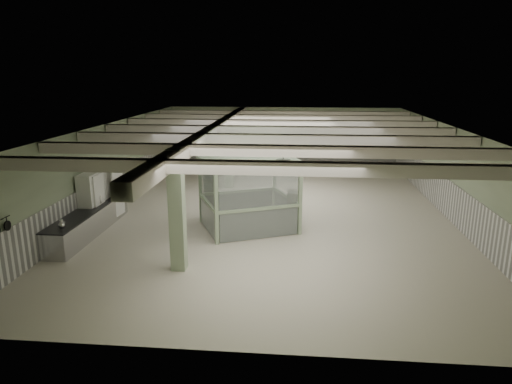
# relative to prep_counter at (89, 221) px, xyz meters

# --- Properties ---
(floor) EXTENTS (20.00, 20.00, 0.00)m
(floor) POSITION_rel_prep_counter_xyz_m (6.54, 3.25, -0.46)
(floor) COLOR silver
(floor) RESTS_ON ground
(ceiling) EXTENTS (14.00, 20.00, 0.02)m
(ceiling) POSITION_rel_prep_counter_xyz_m (6.54, 3.25, 3.14)
(ceiling) COLOR beige
(ceiling) RESTS_ON wall_back
(wall_back) EXTENTS (14.00, 0.02, 3.60)m
(wall_back) POSITION_rel_prep_counter_xyz_m (6.54, 13.25, 1.34)
(wall_back) COLOR #ACBE98
(wall_back) RESTS_ON floor
(wall_front) EXTENTS (14.00, 0.02, 3.60)m
(wall_front) POSITION_rel_prep_counter_xyz_m (6.54, -6.75, 1.34)
(wall_front) COLOR #ACBE98
(wall_front) RESTS_ON floor
(wall_left) EXTENTS (0.02, 20.00, 3.60)m
(wall_left) POSITION_rel_prep_counter_xyz_m (-0.46, 3.25, 1.34)
(wall_left) COLOR #ACBE98
(wall_left) RESTS_ON floor
(wall_right) EXTENTS (0.02, 20.00, 3.60)m
(wall_right) POSITION_rel_prep_counter_xyz_m (13.54, 3.25, 1.34)
(wall_right) COLOR #ACBE98
(wall_right) RESTS_ON floor
(wainscot_left) EXTENTS (0.05, 19.90, 1.50)m
(wainscot_left) POSITION_rel_prep_counter_xyz_m (-0.43, 3.25, 0.29)
(wainscot_left) COLOR white
(wainscot_left) RESTS_ON floor
(wainscot_right) EXTENTS (0.05, 19.90, 1.50)m
(wainscot_right) POSITION_rel_prep_counter_xyz_m (13.52, 3.25, 0.29)
(wainscot_right) COLOR white
(wainscot_right) RESTS_ON floor
(wainscot_back) EXTENTS (13.90, 0.05, 1.50)m
(wainscot_back) POSITION_rel_prep_counter_xyz_m (6.54, 13.23, 0.29)
(wainscot_back) COLOR white
(wainscot_back) RESTS_ON floor
(girder) EXTENTS (0.45, 19.90, 0.40)m
(girder) POSITION_rel_prep_counter_xyz_m (4.04, 3.25, 2.92)
(girder) COLOR silver
(girder) RESTS_ON ceiling
(beam_a) EXTENTS (13.90, 0.35, 0.32)m
(beam_a) POSITION_rel_prep_counter_xyz_m (6.54, -4.25, 2.96)
(beam_a) COLOR silver
(beam_a) RESTS_ON ceiling
(beam_b) EXTENTS (13.90, 0.35, 0.32)m
(beam_b) POSITION_rel_prep_counter_xyz_m (6.54, -1.75, 2.96)
(beam_b) COLOR silver
(beam_b) RESTS_ON ceiling
(beam_c) EXTENTS (13.90, 0.35, 0.32)m
(beam_c) POSITION_rel_prep_counter_xyz_m (6.54, 0.75, 2.96)
(beam_c) COLOR silver
(beam_c) RESTS_ON ceiling
(beam_d) EXTENTS (13.90, 0.35, 0.32)m
(beam_d) POSITION_rel_prep_counter_xyz_m (6.54, 3.25, 2.96)
(beam_d) COLOR silver
(beam_d) RESTS_ON ceiling
(beam_e) EXTENTS (13.90, 0.35, 0.32)m
(beam_e) POSITION_rel_prep_counter_xyz_m (6.54, 5.75, 2.96)
(beam_e) COLOR silver
(beam_e) RESTS_ON ceiling
(beam_f) EXTENTS (13.90, 0.35, 0.32)m
(beam_f) POSITION_rel_prep_counter_xyz_m (6.54, 8.25, 2.96)
(beam_f) COLOR silver
(beam_f) RESTS_ON ceiling
(beam_g) EXTENTS (13.90, 0.35, 0.32)m
(beam_g) POSITION_rel_prep_counter_xyz_m (6.54, 10.75, 2.96)
(beam_g) COLOR silver
(beam_g) RESTS_ON ceiling
(column_a) EXTENTS (0.42, 0.42, 3.60)m
(column_a) POSITION_rel_prep_counter_xyz_m (4.04, -2.75, 1.34)
(column_a) COLOR #9DB28F
(column_a) RESTS_ON floor
(column_b) EXTENTS (0.42, 0.42, 3.60)m
(column_b) POSITION_rel_prep_counter_xyz_m (4.04, 2.25, 1.34)
(column_b) COLOR #9DB28F
(column_b) RESTS_ON floor
(column_c) EXTENTS (0.42, 0.42, 3.60)m
(column_c) POSITION_rel_prep_counter_xyz_m (4.04, 7.25, 1.34)
(column_c) COLOR #9DB28F
(column_c) RESTS_ON floor
(column_d) EXTENTS (0.42, 0.42, 3.60)m
(column_d) POSITION_rel_prep_counter_xyz_m (4.04, 11.25, 1.34)
(column_d) COLOR #9DB28F
(column_d) RESTS_ON floor
(pendant_front) EXTENTS (0.44, 0.44, 0.22)m
(pendant_front) POSITION_rel_prep_counter_xyz_m (7.04, -1.75, 2.59)
(pendant_front) COLOR #2B382A
(pendant_front) RESTS_ON ceiling
(pendant_mid) EXTENTS (0.44, 0.44, 0.22)m
(pendant_mid) POSITION_rel_prep_counter_xyz_m (7.04, 3.75, 2.59)
(pendant_mid) COLOR #2B382A
(pendant_mid) RESTS_ON ceiling
(pendant_back) EXTENTS (0.44, 0.44, 0.22)m
(pendant_back) POSITION_rel_prep_counter_xyz_m (7.04, 8.75, 2.59)
(pendant_back) COLOR #2B382A
(pendant_back) RESTS_ON ceiling
(prep_counter) EXTENTS (0.92, 5.28, 0.91)m
(prep_counter) POSITION_rel_prep_counter_xyz_m (0.00, 0.00, 0.00)
(prep_counter) COLOR #B2B2B6
(prep_counter) RESTS_ON floor
(pitcher_near) EXTENTS (0.25, 0.28, 0.30)m
(pitcher_near) POSITION_rel_prep_counter_xyz_m (0.15, -2.11, 0.59)
(pitcher_near) COLOR #B2B2B6
(pitcher_near) RESTS_ON prep_counter
(pitcher_far) EXTENTS (0.23, 0.25, 0.26)m
(pitcher_far) POSITION_rel_prep_counter_xyz_m (0.05, 0.75, 0.57)
(pitcher_far) COLOR #B2B2B6
(pitcher_far) RESTS_ON prep_counter
(veg_colander) EXTENTS (0.60, 0.60, 0.21)m
(veg_colander) POSITION_rel_prep_counter_xyz_m (-0.11, 2.11, 0.54)
(veg_colander) COLOR #444348
(veg_colander) RESTS_ON prep_counter
(orange_bowl) EXTENTS (0.27, 0.27, 0.09)m
(orange_bowl) POSITION_rel_prep_counter_xyz_m (-0.00, 1.64, 0.48)
(orange_bowl) COLOR #B2B2B7
(orange_bowl) RESTS_ON prep_counter
(skillet_far) EXTENTS (0.04, 0.28, 0.28)m
(skillet_far) POSITION_rel_prep_counter_xyz_m (-0.34, -3.98, 1.17)
(skillet_far) COLOR black
(skillet_far) RESTS_ON hook_rail
(walkin_cooler) EXTENTS (0.77, 2.18, 2.00)m
(walkin_cooler) POSITION_rel_prep_counter_xyz_m (-0.08, 1.12, 0.54)
(walkin_cooler) COLOR white
(walkin_cooler) RESTS_ON floor
(guard_booth) EXTENTS (4.14, 3.89, 2.66)m
(guard_booth) POSITION_rel_prep_counter_xyz_m (5.68, 1.13, 1.33)
(guard_booth) COLOR #9EB692
(guard_booth) RESTS_ON floor
(filing_cabinet) EXTENTS (0.48, 0.67, 1.43)m
(filing_cabinet) POSITION_rel_prep_counter_xyz_m (7.36, 1.22, 0.25)
(filing_cabinet) COLOR #56594A
(filing_cabinet) RESTS_ON floor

